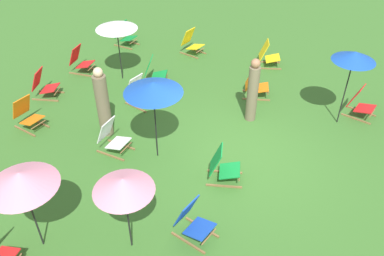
% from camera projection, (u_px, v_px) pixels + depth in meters
% --- Properties ---
extents(ground_plane, '(40.00, 40.00, 0.00)m').
position_uv_depth(ground_plane, '(241.00, 156.00, 9.20)').
color(ground_plane, '#386B28').
extents(deckchair_0, '(0.66, 0.86, 0.83)m').
position_uv_depth(deckchair_0, '(154.00, 72.00, 11.61)').
color(deckchair_0, olive).
rests_on(deckchair_0, ground).
extents(deckchair_1, '(0.64, 0.85, 0.83)m').
position_uv_depth(deckchair_1, '(27.00, 115.00, 9.89)').
color(deckchair_1, olive).
rests_on(deckchair_1, ground).
extents(deckchair_2, '(0.68, 0.87, 0.83)m').
position_uv_depth(deckchair_2, '(192.00, 43.00, 13.18)').
color(deckchair_2, olive).
rests_on(deckchair_2, ground).
extents(deckchair_3, '(0.68, 0.87, 0.83)m').
position_uv_depth(deckchair_3, '(360.00, 103.00, 10.30)').
color(deckchair_3, olive).
rests_on(deckchair_3, ground).
extents(deckchair_4, '(0.51, 0.78, 0.83)m').
position_uv_depth(deckchair_4, '(80.00, 61.00, 12.17)').
color(deckchair_4, olive).
rests_on(deckchair_4, ground).
extents(deckchair_5, '(0.63, 0.85, 0.83)m').
position_uv_depth(deckchair_5, '(44.00, 85.00, 11.03)').
color(deckchair_5, olive).
rests_on(deckchair_5, ground).
extents(deckchair_6, '(0.58, 0.82, 0.83)m').
position_uv_depth(deckchair_6, '(125.00, 35.00, 13.69)').
color(deckchair_6, olive).
rests_on(deckchair_6, ground).
extents(deckchair_7, '(0.64, 0.85, 0.83)m').
position_uv_depth(deckchair_7, '(223.00, 166.00, 8.37)').
color(deckchair_7, olive).
rests_on(deckchair_7, ground).
extents(deckchair_8, '(0.56, 0.81, 0.83)m').
position_uv_depth(deckchair_8, '(112.00, 138.00, 9.15)').
color(deckchair_8, olive).
rests_on(deckchair_8, ground).
extents(deckchair_10, '(0.64, 0.85, 0.83)m').
position_uv_depth(deckchair_10, '(255.00, 84.00, 11.05)').
color(deckchair_10, olive).
rests_on(deckchair_10, ground).
extents(deckchair_13, '(0.66, 0.86, 0.83)m').
position_uv_depth(deckchair_13, '(268.00, 55.00, 12.47)').
color(deckchair_13, olive).
rests_on(deckchair_13, ground).
extents(deckchair_14, '(0.68, 0.87, 0.83)m').
position_uv_depth(deckchair_14, '(139.00, 92.00, 10.73)').
color(deckchair_14, olive).
rests_on(deckchair_14, ground).
extents(deckchair_15, '(0.68, 0.87, 0.83)m').
position_uv_depth(deckchair_15, '(193.00, 221.00, 7.21)').
color(deckchair_15, olive).
rests_on(deckchair_15, ground).
extents(umbrella_0, '(1.17, 1.17, 1.80)m').
position_uv_depth(umbrella_0, '(116.00, 25.00, 11.05)').
color(umbrella_0, black).
rests_on(umbrella_0, ground).
extents(umbrella_1, '(1.24, 1.24, 1.95)m').
position_uv_depth(umbrella_1, '(153.00, 87.00, 8.13)').
color(umbrella_1, black).
rests_on(umbrella_1, ground).
extents(umbrella_2, '(1.00, 1.00, 1.97)m').
position_uv_depth(umbrella_2, '(354.00, 56.00, 9.16)').
color(umbrella_2, black).
rests_on(umbrella_2, ground).
extents(umbrella_3, '(1.01, 1.01, 1.66)m').
position_uv_depth(umbrella_3, '(123.00, 185.00, 6.33)').
color(umbrella_3, black).
rests_on(umbrella_3, ground).
extents(umbrella_4, '(1.17, 1.17, 1.76)m').
position_uv_depth(umbrella_4, '(21.00, 180.00, 6.30)').
color(umbrella_4, black).
rests_on(umbrella_4, ground).
extents(person_0, '(0.37, 0.37, 1.71)m').
position_uv_depth(person_0, '(253.00, 91.00, 9.89)').
color(person_0, '#72664C').
rests_on(person_0, ground).
extents(person_1, '(0.35, 0.35, 1.81)m').
position_uv_depth(person_1, '(103.00, 104.00, 9.39)').
color(person_1, '#72664C').
rests_on(person_1, ground).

